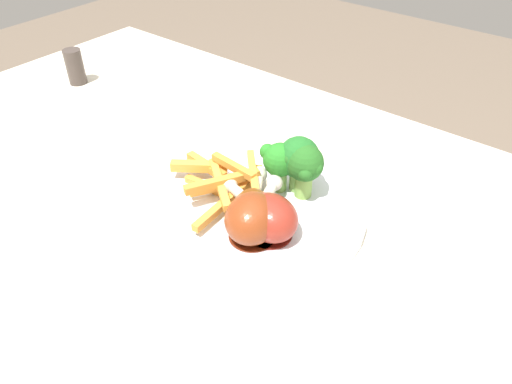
% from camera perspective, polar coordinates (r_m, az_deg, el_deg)
% --- Properties ---
extents(dining_table, '(1.30, 0.72, 0.75)m').
position_cam_1_polar(dining_table, '(0.61, 0.96, -13.95)').
color(dining_table, silver).
rests_on(dining_table, ground_plane).
extents(dinner_plate, '(0.26, 0.26, 0.01)m').
position_cam_1_polar(dinner_plate, '(0.58, 0.00, -2.04)').
color(dinner_plate, silver).
rests_on(dinner_plate, dining_table).
extents(broccoli_floret_front, '(0.05, 0.05, 0.07)m').
position_cam_1_polar(broccoli_floret_front, '(0.57, 4.97, 3.80)').
color(broccoli_floret_front, '#87BD5C').
rests_on(broccoli_floret_front, dinner_plate).
extents(broccoli_floret_middle, '(0.04, 0.04, 0.07)m').
position_cam_1_polar(broccoli_floret_middle, '(0.56, 5.66, 3.01)').
color(broccoli_floret_middle, '#80AF4B').
rests_on(broccoli_floret_middle, dinner_plate).
extents(broccoli_floret_back, '(0.05, 0.04, 0.06)m').
position_cam_1_polar(broccoli_floret_back, '(0.57, 2.72, 3.64)').
color(broccoli_floret_back, '#7FAC56').
rests_on(broccoli_floret_back, dinner_plate).
extents(carrot_fries_pile, '(0.15, 0.13, 0.04)m').
position_cam_1_polar(carrot_fries_pile, '(0.58, -3.79, 1.32)').
color(carrot_fries_pile, orange).
rests_on(carrot_fries_pile, dinner_plate).
extents(chicken_drumstick_near, '(0.08, 0.11, 0.04)m').
position_cam_1_polar(chicken_drumstick_near, '(0.53, -0.50, -2.13)').
color(chicken_drumstick_near, '#522209').
rests_on(chicken_drumstick_near, dinner_plate).
extents(chicken_drumstick_far, '(0.12, 0.07, 0.05)m').
position_cam_1_polar(chicken_drumstick_far, '(0.52, 1.33, -2.78)').
color(chicken_drumstick_far, maroon).
rests_on(chicken_drumstick_far, dinner_plate).
extents(chicken_drumstick_extra, '(0.07, 0.11, 0.05)m').
position_cam_1_polar(chicken_drumstick_extra, '(0.52, -0.09, -2.71)').
color(chicken_drumstick_extra, '#5C200E').
rests_on(chicken_drumstick_extra, dinner_plate).
extents(pepper_shaker, '(0.03, 0.03, 0.06)m').
position_cam_1_polar(pepper_shaker, '(0.91, -20.26, 13.47)').
color(pepper_shaker, '#423833').
rests_on(pepper_shaker, dining_table).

